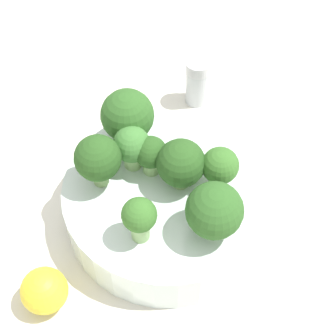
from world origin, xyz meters
name	(u,v)px	position (x,y,z in m)	size (l,w,h in m)	color
ground_plane	(168,215)	(0.00, 0.00, 0.00)	(3.00, 3.00, 0.00)	silver
bowl	(168,202)	(0.00, 0.00, 0.03)	(0.22, 0.22, 0.05)	silver
broccoli_floret_0	(180,162)	(-0.01, 0.00, 0.08)	(0.05, 0.05, 0.06)	#7A9E5B
broccoli_floret_1	(214,211)	(-0.01, 0.07, 0.09)	(0.06, 0.06, 0.06)	#7A9E5B
broccoli_floret_2	(132,146)	(0.02, -0.04, 0.08)	(0.04, 0.04, 0.05)	#8EB770
broccoli_floret_3	(151,154)	(0.01, -0.03, 0.08)	(0.03, 0.03, 0.05)	#8EB770
broccoli_floret_4	(139,218)	(0.05, 0.04, 0.09)	(0.03, 0.03, 0.06)	#8EB770
broccoli_floret_5	(127,116)	(0.01, -0.08, 0.09)	(0.06, 0.06, 0.07)	#84AD66
broccoli_floret_6	(220,167)	(-0.05, 0.02, 0.08)	(0.04, 0.04, 0.05)	#8EB770
broccoli_floret_7	(98,159)	(0.06, -0.04, 0.09)	(0.05, 0.05, 0.06)	#7A9E5B
pepper_shaker	(197,82)	(-0.11, -0.14, 0.03)	(0.03, 0.03, 0.07)	#B2B7BC
lemon_wedge	(44,291)	(0.15, 0.04, 0.02)	(0.05, 0.05, 0.05)	yellow
almond_crumb_0	(189,127)	(-0.08, -0.10, 0.00)	(0.01, 0.01, 0.01)	tan
almond_crumb_2	(146,117)	(-0.04, -0.14, 0.00)	(0.01, 0.01, 0.01)	tan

